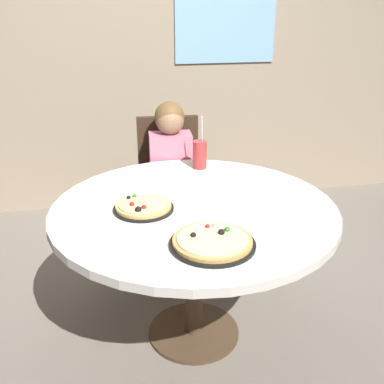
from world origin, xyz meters
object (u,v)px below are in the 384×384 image
Objects in this scene: chair_wooden at (170,182)px; diner_child at (172,199)px; pizza_veggie at (213,242)px; soda_cup at (200,154)px; dining_table at (194,222)px; pizza_cheese at (143,207)px.

diner_child is (-0.01, -0.18, -0.05)m from chair_wooden.
soda_cup reaches higher than pizza_veggie.
pizza_veggie is at bearing -90.10° from chair_wooden.
diner_child is 3.13× the size of pizza_veggie.
chair_wooden reaches higher than dining_table.
diner_child reaches higher than pizza_veggie.
dining_table is at bearing 0.40° from pizza_cheese.
pizza_cheese is (-0.24, -0.88, 0.24)m from chair_wooden.
chair_wooden is 2.75× the size of pizza_veggie.
dining_table is 4.80× the size of pizza_cheese.
pizza_veggie is 1.23× the size of pizza_cheese.
chair_wooden reaches higher than pizza_cheese.
chair_wooden is 0.88× the size of diner_child.
dining_table is at bearing 90.44° from pizza_veggie.
pizza_cheese is at bearing -125.91° from soda_cup.
soda_cup is (0.37, 0.51, 0.06)m from pizza_cheese.
chair_wooden is 0.19m from diner_child.
pizza_cheese is at bearing -105.51° from chair_wooden.
diner_child is at bearing -92.92° from chair_wooden.
pizza_veggie is 0.91m from soda_cup.
pizza_cheese is 0.64m from soda_cup.
pizza_veggie is (-0.00, -1.26, 0.24)m from chair_wooden.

